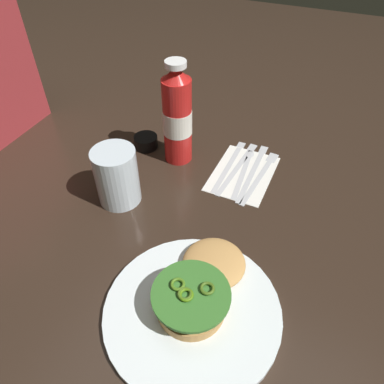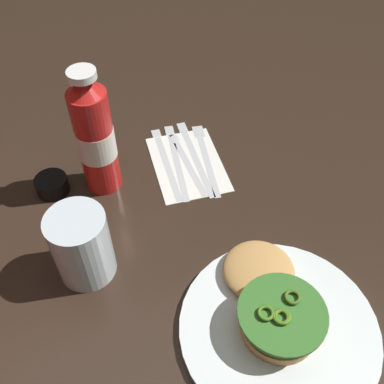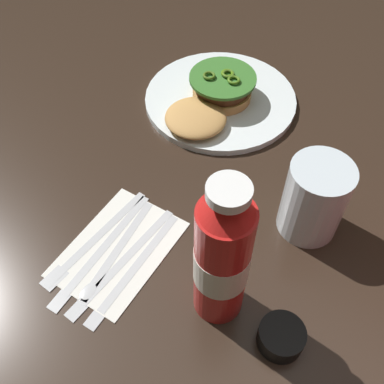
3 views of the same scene
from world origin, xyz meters
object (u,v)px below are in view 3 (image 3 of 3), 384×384
Objects in this scene: water_glass at (314,199)px; spoon_utensil at (107,263)px; ketchup_bottle at (222,259)px; steak_knife at (116,267)px; butter_knife at (129,274)px; table_knife at (96,255)px; condiment_cup at (281,337)px; napkin at (119,249)px; burger_sandwich at (213,98)px; fork_utensil at (88,244)px; dinner_plate at (220,99)px.

water_glass is 0.30m from spoon_utensil.
ketchup_bottle is 1.29× the size of spoon_utensil.
butter_knife is (0.00, 0.02, 0.00)m from steak_knife.
condiment_cup is at bearing 94.13° from table_knife.
table_knife is at bearing -36.32° from napkin.
burger_sandwich reaches higher than table_knife.
fork_utensil is (0.20, -0.26, -0.06)m from water_glass.
burger_sandwich is 0.84× the size of ketchup_bottle.
table_knife is (0.03, -0.18, -0.11)m from ketchup_bottle.
spoon_utensil is at bearing 84.02° from table_knife.
butter_knife is at bearing 89.93° from steak_knife.
ketchup_bottle is (0.36, 0.19, 0.11)m from dinner_plate.
spoon_utensil is 0.91× the size of butter_knife.
spoon_utensil is 0.87× the size of steak_knife.
dinner_plate reaches higher than spoon_utensil.
water_glass is 0.56× the size of table_knife.
steak_knife is at bearing 97.16° from spoon_utensil.
steak_knife is (0.03, -0.14, -0.11)m from ketchup_bottle.
ketchup_bottle is 0.21m from table_knife.
dinner_plate is at bearing -178.92° from table_knife.
table_knife is at bearing 68.66° from fork_utensil.
ketchup_bottle is at bearing -95.19° from condiment_cup.
condiment_cup is 0.32× the size of napkin.
ketchup_bottle is 0.20m from napkin.
table_knife is (0.03, -0.02, 0.00)m from napkin.
table_knife is at bearing -49.09° from water_glass.
table_knife is 0.04m from steak_knife.
dinner_plate is 0.39m from table_knife.
spoon_utensil and steak_knife have the same top height.
condiment_cup reaches higher than table_knife.
condiment_cup reaches higher than napkin.
table_knife is at bearing -95.98° from spoon_utensil.
dinner_plate is 1.18× the size of ketchup_bottle.
table_knife is 1.07× the size of butter_knife.
fork_utensil is at bearing -111.34° from table_knife.
spoon_utensil is at bearing -82.84° from steak_knife.
water_glass reaches higher than spoon_utensil.
water_glass reaches higher than fork_utensil.
burger_sandwich is at bearing 177.67° from fork_utensil.
table_knife is (0.20, -0.24, -0.06)m from water_glass.
steak_knife is at bearing 31.31° from napkin.
burger_sandwich is 0.44m from condiment_cup.
water_glass is 0.66× the size of spoon_utensil.
condiment_cup reaches higher than dinner_plate.
fork_utensil is 0.99× the size of butter_knife.
ketchup_bottle is at bearing -17.38° from water_glass.
napkin is 0.84× the size of table_knife.
condiment_cup is 0.27× the size of table_knife.
water_glass is at bearing 135.70° from steak_knife.
steak_knife is at bearing -78.82° from ketchup_bottle.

